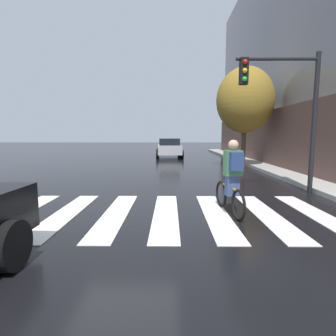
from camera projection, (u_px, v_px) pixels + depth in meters
name	position (u px, v px, depth m)	size (l,w,h in m)	color
ground_plane	(124.00, 214.00, 6.00)	(120.00, 120.00, 0.00)	black
crosswalk_stripes	(141.00, 214.00, 6.00)	(8.54, 3.50, 0.01)	silver
sedan_mid	(169.00, 148.00, 21.22)	(2.22, 4.49, 1.53)	#B7B7BC
cyclist	(232.00, 178.00, 5.87)	(0.39, 1.70, 1.69)	black
traffic_light_near	(288.00, 99.00, 7.81)	(2.47, 0.28, 4.20)	black
fire_hydrant	(282.00, 159.00, 14.17)	(0.33, 0.22, 0.78)	gold
street_tree_near	(245.00, 100.00, 14.08)	(3.03, 3.03, 5.40)	#4C3823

